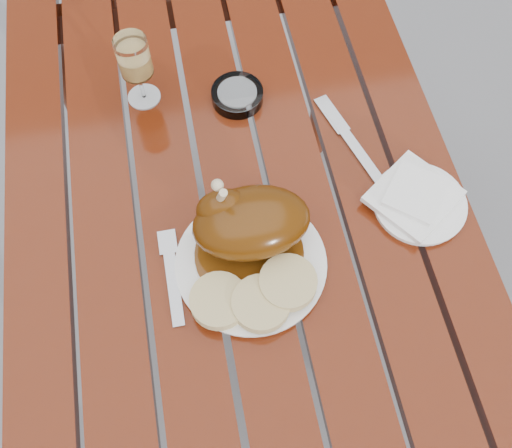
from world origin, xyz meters
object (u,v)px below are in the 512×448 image
(table, at_px, (239,269))
(dinner_plate, at_px, (251,264))
(wine_glass, at_px, (137,71))
(side_plate, at_px, (419,204))
(ashtray, at_px, (237,95))

(table, height_order, dinner_plate, dinner_plate)
(table, bearing_deg, wine_glass, 120.22)
(wine_glass, xyz_separation_m, side_plate, (0.45, -0.33, -0.07))
(dinner_plate, distance_m, side_plate, 0.31)
(dinner_plate, xyz_separation_m, side_plate, (0.31, 0.06, -0.00))
(table, bearing_deg, side_plate, -17.37)
(dinner_plate, bearing_deg, table, 90.64)
(dinner_plate, height_order, wine_glass, wine_glass)
(wine_glass, relative_size, ashtray, 1.49)
(table, xyz_separation_m, side_plate, (0.31, -0.10, 0.38))
(table, distance_m, dinner_plate, 0.41)
(dinner_plate, relative_size, wine_glass, 1.68)
(dinner_plate, bearing_deg, side_plate, 10.53)
(table, bearing_deg, dinner_plate, -89.36)
(side_plate, bearing_deg, wine_glass, 143.50)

